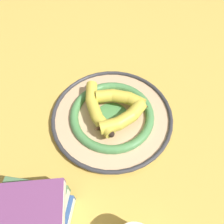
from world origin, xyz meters
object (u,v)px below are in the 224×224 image
object	(u,v)px
banana_a	(121,98)
decorative_bowl	(112,116)
banana_c	(123,119)
banana_b	(96,107)
book_stack	(27,215)

from	to	relation	value
banana_a	decorative_bowl	bearing A→B (deg)	67.16
banana_c	decorative_bowl	bearing A→B (deg)	94.74
banana_b	banana_c	world-z (taller)	banana_c
banana_a	book_stack	xyz separation A→B (m)	(0.25, -0.30, 0.00)
decorative_bowl	banana_b	world-z (taller)	banana_b
decorative_bowl	banana_b	distance (m)	0.06
banana_c	book_stack	bearing A→B (deg)	-165.76
banana_c	banana_a	bearing A→B (deg)	56.43
decorative_bowl	banana_c	xyz separation A→B (m)	(0.04, 0.02, 0.04)
book_stack	decorative_bowl	bearing A→B (deg)	59.35
banana_c	book_stack	xyz separation A→B (m)	(0.18, -0.28, -0.00)
banana_a	banana_b	world-z (taller)	banana_a
banana_c	book_stack	distance (m)	0.33
banana_a	banana_b	size ratio (longest dim) A/B	0.73
banana_a	book_stack	size ratio (longest dim) A/B	0.71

